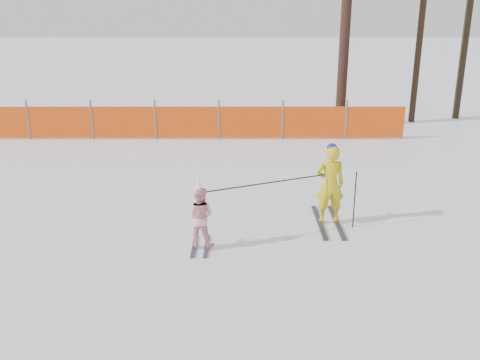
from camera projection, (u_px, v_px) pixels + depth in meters
name	position (u px, v px, depth m)	size (l,w,h in m)	color
ground	(240.00, 240.00, 9.77)	(120.00, 120.00, 0.00)	white
adult	(330.00, 185.00, 10.29)	(0.58, 1.68, 1.62)	black
child	(200.00, 216.00, 9.34)	(0.62, 0.92, 1.28)	black
ski_poles	(297.00, 188.00, 9.86)	(2.80, 1.00, 1.12)	black
safety_fence	(119.00, 122.00, 16.79)	(17.86, 0.06, 1.25)	#595960
tree_trunks	(391.00, 30.00, 18.20)	(4.91, 1.72, 7.02)	black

